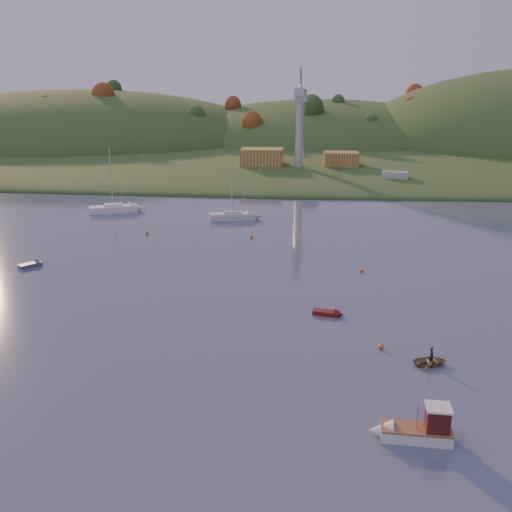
# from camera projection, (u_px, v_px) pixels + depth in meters

# --- Properties ---
(ground) EXTENTS (500.00, 500.00, 0.00)m
(ground) POSITION_uv_depth(u_px,v_px,m) (232.00, 477.00, 35.37)
(ground) COLOR #333B54
(ground) RESTS_ON ground
(far_shore) EXTENTS (620.00, 220.00, 1.50)m
(far_shore) POSITION_uv_depth(u_px,v_px,m) (299.00, 140.00, 254.78)
(far_shore) COLOR #2D491D
(far_shore) RESTS_ON ground
(shore_slope) EXTENTS (640.00, 150.00, 7.00)m
(shore_slope) POSITION_uv_depth(u_px,v_px,m) (295.00, 157.00, 192.77)
(shore_slope) COLOR #2D491D
(shore_slope) RESTS_ON ground
(hill_left) EXTENTS (170.00, 140.00, 44.00)m
(hill_left) POSITION_uv_depth(u_px,v_px,m) (78.00, 145.00, 233.90)
(hill_left) COLOR #2D491D
(hill_left) RESTS_ON ground
(hill_center) EXTENTS (140.00, 120.00, 36.00)m
(hill_center) POSITION_uv_depth(u_px,v_px,m) (322.00, 144.00, 234.84)
(hill_center) COLOR #2D491D
(hill_center) RESTS_ON ground
(hillside_trees) EXTENTS (280.00, 50.00, 32.00)m
(hillside_trees) POSITION_uv_depth(u_px,v_px,m) (297.00, 151.00, 211.85)
(hillside_trees) COLOR #193F16
(hillside_trees) RESTS_ON ground
(wharf) EXTENTS (42.00, 16.00, 2.40)m
(wharf) POSITION_uv_depth(u_px,v_px,m) (310.00, 172.00, 150.98)
(wharf) COLOR slate
(wharf) RESTS_ON ground
(shed_west) EXTENTS (11.00, 8.00, 4.80)m
(shed_west) POSITION_uv_depth(u_px,v_px,m) (262.00, 158.00, 152.02)
(shed_west) COLOR brown
(shed_west) RESTS_ON wharf
(shed_east) EXTENTS (9.00, 7.00, 4.00)m
(shed_east) POSITION_uv_depth(u_px,v_px,m) (341.00, 160.00, 151.28)
(shed_east) COLOR brown
(shed_east) RESTS_ON wharf
(dock_crane) EXTENTS (3.20, 28.00, 20.30)m
(dock_crane) POSITION_uv_depth(u_px,v_px,m) (300.00, 111.00, 143.20)
(dock_crane) COLOR #B7B7BC
(dock_crane) RESTS_ON wharf
(fishing_boat) EXTENTS (5.66, 2.06, 3.55)m
(fishing_boat) POSITION_uv_depth(u_px,v_px,m) (411.00, 429.00, 38.93)
(fishing_boat) COLOR silver
(fishing_boat) RESTS_ON ground
(sailboat_near) EXTENTS (9.33, 5.62, 12.42)m
(sailboat_near) POSITION_uv_depth(u_px,v_px,m) (113.00, 208.00, 108.79)
(sailboat_near) COLOR white
(sailboat_near) RESTS_ON ground
(sailboat_far) EXTENTS (8.61, 4.03, 11.49)m
(sailboat_far) POSITION_uv_depth(u_px,v_px,m) (232.00, 215.00, 102.97)
(sailboat_far) COLOR silver
(sailboat_far) RESTS_ON ground
(canoe) EXTENTS (3.41, 2.78, 0.62)m
(canoe) POSITION_uv_depth(u_px,v_px,m) (431.00, 362.00, 49.44)
(canoe) COLOR olive
(canoe) RESTS_ON ground
(paddler) EXTENTS (0.45, 0.59, 1.43)m
(paddler) POSITION_uv_depth(u_px,v_px,m) (431.00, 357.00, 49.33)
(paddler) COLOR black
(paddler) RESTS_ON ground
(red_tender) EXTENTS (3.41, 1.78, 1.11)m
(red_tender) POSITION_uv_depth(u_px,v_px,m) (332.00, 313.00, 60.08)
(red_tender) COLOR #63140E
(red_tender) RESTS_ON ground
(grey_dinghy) EXTENTS (3.07, 3.37, 1.25)m
(grey_dinghy) POSITION_uv_depth(u_px,v_px,m) (34.00, 264.00, 76.59)
(grey_dinghy) COLOR #4F5968
(grey_dinghy) RESTS_ON ground
(work_vessel) EXTENTS (15.10, 8.02, 3.69)m
(work_vessel) POSITION_uv_depth(u_px,v_px,m) (395.00, 181.00, 135.87)
(work_vessel) COLOR #535B6E
(work_vessel) RESTS_ON ground
(buoy_0) EXTENTS (0.50, 0.50, 0.50)m
(buoy_0) POSITION_uv_depth(u_px,v_px,m) (381.00, 347.00, 52.43)
(buoy_0) COLOR #FF590D
(buoy_0) RESTS_ON ground
(buoy_1) EXTENTS (0.50, 0.50, 0.50)m
(buoy_1) POSITION_uv_depth(u_px,v_px,m) (361.00, 270.00, 73.96)
(buoy_1) COLOR #FF590D
(buoy_1) RESTS_ON ground
(buoy_2) EXTENTS (0.50, 0.50, 0.50)m
(buoy_2) POSITION_uv_depth(u_px,v_px,m) (147.00, 233.00, 92.75)
(buoy_2) COLOR #FF590D
(buoy_2) RESTS_ON ground
(buoy_3) EXTENTS (0.50, 0.50, 0.50)m
(buoy_3) POSITION_uv_depth(u_px,v_px,m) (251.00, 237.00, 90.39)
(buoy_3) COLOR #FF590D
(buoy_3) RESTS_ON ground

